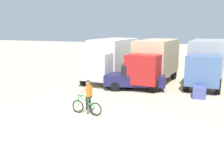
# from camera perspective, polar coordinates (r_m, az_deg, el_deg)

# --- Properties ---
(ground_plane) EXTENTS (120.00, 120.00, 0.00)m
(ground_plane) POSITION_cam_1_polar(r_m,az_deg,el_deg) (12.39, -4.73, -8.67)
(ground_plane) COLOR beige
(box_truck_avon_van) EXTENTS (2.87, 6.91, 3.35)m
(box_truck_avon_van) POSITION_cam_1_polar(r_m,az_deg,el_deg) (22.28, -0.17, 5.64)
(box_truck_avon_van) COLOR white
(box_truck_avon_van) RESTS_ON ground
(box_truck_tan_camper) EXTENTS (3.02, 6.95, 3.35)m
(box_truck_tan_camper) POSITION_cam_1_polar(r_m,az_deg,el_deg) (21.19, 9.05, 5.16)
(box_truck_tan_camper) COLOR #CCB78E
(box_truck_tan_camper) RESTS_ON ground
(box_truck_grey_hauler) EXTENTS (2.80, 6.89, 3.35)m
(box_truck_grey_hauler) POSITION_cam_1_polar(r_m,az_deg,el_deg) (21.58, 19.41, 4.75)
(box_truck_grey_hauler) COLOR #9E9EA3
(box_truck_grey_hauler) RESTS_ON ground
(sedan_parked) EXTENTS (4.47, 2.59, 1.76)m
(sedan_parked) POSITION_cam_1_polar(r_m,az_deg,el_deg) (19.04, 4.95, 1.47)
(sedan_parked) COLOR #1E1E4C
(sedan_parked) RESTS_ON ground
(cyclist_orange_shirt) EXTENTS (1.72, 0.52, 1.82)m
(cyclist_orange_shirt) POSITION_cam_1_polar(r_m,az_deg,el_deg) (13.61, -5.22, -3.02)
(cyclist_orange_shirt) COLOR black
(cyclist_orange_shirt) RESTS_ON ground
(supply_crate) EXTENTS (0.84, 1.03, 0.70)m
(supply_crate) POSITION_cam_1_polar(r_m,az_deg,el_deg) (17.68, 17.93, -1.68)
(supply_crate) COLOR #4C5199
(supply_crate) RESTS_ON ground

